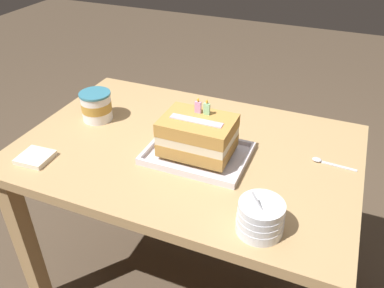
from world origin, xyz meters
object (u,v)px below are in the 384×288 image
at_px(birthday_cake, 198,135).
at_px(ice_cream_tub, 96,106).
at_px(foil_tray, 197,154).
at_px(bowl_stack, 260,217).
at_px(serving_spoon_near_tray, 323,161).
at_px(napkin_pile, 35,157).

distance_m(birthday_cake, ice_cream_tub, 0.46).
height_order(foil_tray, bowl_stack, bowl_stack).
bearing_deg(bowl_stack, birthday_cake, 137.77).
bearing_deg(serving_spoon_near_tray, foil_tray, -162.53).
xyz_separation_m(bowl_stack, serving_spoon_near_tray, (0.12, 0.37, -0.04)).
bearing_deg(serving_spoon_near_tray, birthday_cake, -162.54).
height_order(foil_tray, ice_cream_tub, ice_cream_tub).
height_order(birthday_cake, napkin_pile, birthday_cake).
height_order(serving_spoon_near_tray, napkin_pile, napkin_pile).
bearing_deg(bowl_stack, serving_spoon_near_tray, 72.48).
relative_size(foil_tray, napkin_pile, 3.10).
bearing_deg(bowl_stack, napkin_pile, 178.01).
bearing_deg(napkin_pile, ice_cream_tub, 83.22).
bearing_deg(birthday_cake, serving_spoon_near_tray, 17.46).
distance_m(birthday_cake, napkin_pile, 0.54).
relative_size(bowl_stack, serving_spoon_near_tray, 0.92).
distance_m(birthday_cake, bowl_stack, 0.38).
xyz_separation_m(birthday_cake, ice_cream_tub, (-0.45, 0.09, -0.03)).
relative_size(bowl_stack, ice_cream_tub, 1.11).
bearing_deg(foil_tray, ice_cream_tub, 169.14).
distance_m(foil_tray, serving_spoon_near_tray, 0.41).
height_order(ice_cream_tub, napkin_pile, ice_cream_tub).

